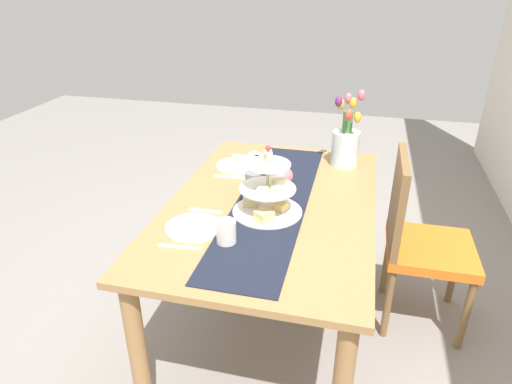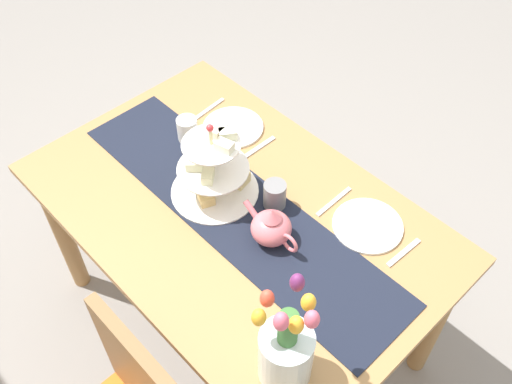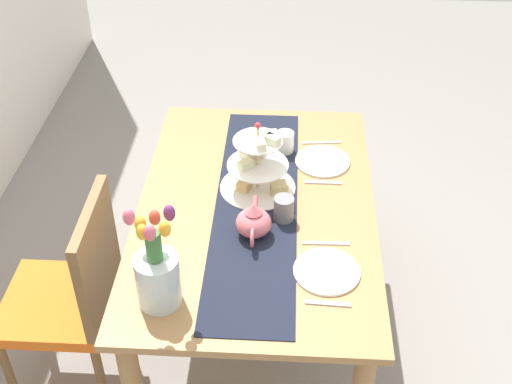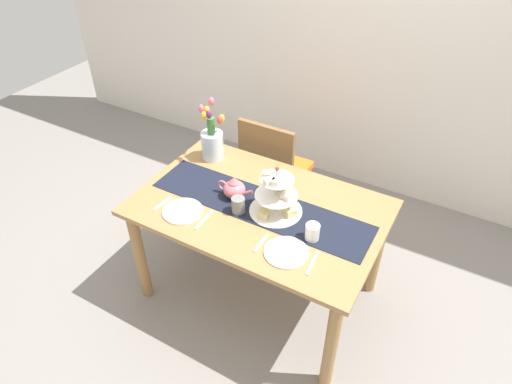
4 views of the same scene
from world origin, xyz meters
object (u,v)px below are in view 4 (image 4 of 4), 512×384
at_px(mug_grey, 238,205).
at_px(mug_white_text, 312,232).
at_px(dinner_plate_left, 183,211).
at_px(dining_table, 259,220).
at_px(tiered_cake_stand, 277,199).
at_px(chair_left, 273,168).
at_px(fork_left, 162,203).
at_px(knife_left, 204,220).
at_px(teapot, 234,189).
at_px(dinner_plate_right, 286,252).
at_px(fork_right, 261,243).
at_px(tulip_vase, 212,141).
at_px(knife_right, 312,263).

distance_m(mug_grey, mug_white_text, 0.45).
bearing_deg(dinner_plate_left, dining_table, 36.64).
bearing_deg(tiered_cake_stand, chair_left, 118.69).
height_order(fork_left, mug_white_text, mug_white_text).
relative_size(tiered_cake_stand, knife_left, 1.79).
height_order(tiered_cake_stand, mug_white_text, tiered_cake_stand).
distance_m(dining_table, mug_grey, 0.21).
xyz_separation_m(chair_left, teapot, (0.10, -0.68, 0.30)).
relative_size(tiered_cake_stand, dinner_plate_left, 1.32).
relative_size(dinner_plate_right, fork_right, 1.53).
distance_m(teapot, dinner_plate_right, 0.54).
height_order(fork_left, mug_grey, mug_grey).
height_order(dining_table, dinner_plate_right, dinner_plate_right).
xyz_separation_m(tiered_cake_stand, tulip_vase, (-0.62, 0.29, 0.03)).
height_order(tiered_cake_stand, dinner_plate_right, tiered_cake_stand).
xyz_separation_m(chair_left, tulip_vase, (-0.24, -0.40, 0.37)).
height_order(mug_grey, mug_white_text, mug_grey).
distance_m(tiered_cake_stand, mug_grey, 0.22).
distance_m(tulip_vase, dinner_plate_right, 0.98).
distance_m(chair_left, tulip_vase, 0.59).
xyz_separation_m(tiered_cake_stand, knife_right, (0.34, -0.26, -0.09)).
relative_size(tulip_vase, mug_grey, 4.23).
xyz_separation_m(dinner_plate_right, mug_white_text, (0.07, 0.16, 0.04)).
xyz_separation_m(fork_left, knife_right, (0.94, 0.00, 0.00)).
bearing_deg(tulip_vase, chair_left, 58.56).
xyz_separation_m(chair_left, dinner_plate_right, (0.57, -0.94, 0.25)).
relative_size(knife_left, fork_right, 1.13).
relative_size(chair_left, fork_right, 6.07).
height_order(dining_table, tulip_vase, tulip_vase).
xyz_separation_m(dinner_plate_right, fork_right, (-0.14, 0.00, -0.00)).
distance_m(tiered_cake_stand, fork_left, 0.66).
xyz_separation_m(teapot, dinner_plate_left, (-0.18, -0.26, -0.05)).
bearing_deg(mug_grey, dinner_plate_left, -150.66).
xyz_separation_m(chair_left, fork_right, (0.42, -0.94, 0.25)).
bearing_deg(knife_left, tiered_cake_stand, 39.16).
bearing_deg(dinner_plate_left, fork_left, 180.00).
bearing_deg(dining_table, dinner_plate_right, -40.94).
relative_size(tulip_vase, mug_white_text, 4.23).
relative_size(chair_left, tiered_cake_stand, 2.99).
height_order(knife_left, mug_white_text, mug_white_text).
bearing_deg(mug_white_text, teapot, 169.41).
bearing_deg(tulip_vase, teapot, -40.01).
distance_m(chair_left, mug_grey, 0.86).
xyz_separation_m(dinner_plate_left, dinner_plate_right, (0.65, 0.00, 0.00)).
height_order(dinner_plate_right, mug_grey, mug_grey).
height_order(chair_left, mug_grey, chair_left).
bearing_deg(knife_right, tiered_cake_stand, 142.64).
bearing_deg(tiered_cake_stand, fork_right, -79.70).
distance_m(chair_left, dinner_plate_left, 0.98).
height_order(fork_right, knife_right, same).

